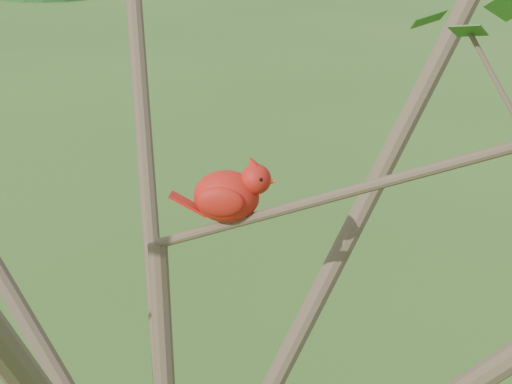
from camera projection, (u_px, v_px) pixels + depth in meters
crabapple_tree at (167, 179)px, 1.20m from camera, size 2.35×2.05×2.95m
cardinal at (230, 194)px, 1.31m from camera, size 0.19×0.10×0.13m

